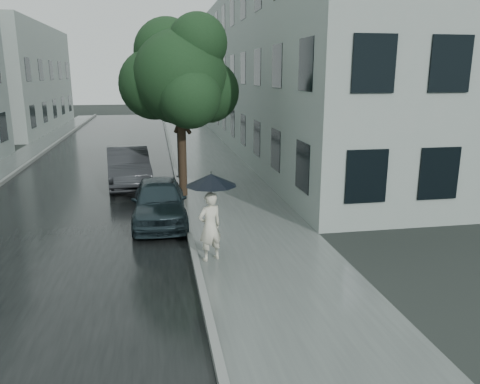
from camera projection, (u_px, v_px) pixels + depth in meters
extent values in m
plane|color=black|center=(261.00, 259.00, 11.29)|extent=(120.00, 120.00, 0.00)
cube|color=slate|center=(212.00, 165.00, 22.77)|extent=(3.50, 60.00, 0.01)
cube|color=slate|center=(174.00, 165.00, 22.44)|extent=(0.15, 60.00, 0.15)
cube|color=black|center=(98.00, 169.00, 21.85)|extent=(6.85, 60.00, 0.00)
cube|color=slate|center=(19.00, 170.00, 21.23)|extent=(0.15, 60.00, 0.15)
cube|color=gray|center=(278.00, 71.00, 29.72)|extent=(7.00, 36.00, 9.00)
cube|color=black|center=(224.00, 71.00, 29.12)|extent=(0.08, 32.40, 7.20)
cube|color=gray|center=(5.00, 78.00, 36.53)|extent=(7.00, 18.00, 8.00)
cube|color=black|center=(52.00, 78.00, 37.13)|extent=(0.08, 16.20, 6.40)
imported|color=beige|center=(210.00, 226.00, 11.03)|extent=(0.72, 0.62, 1.67)
cylinder|color=black|center=(212.00, 203.00, 10.92)|extent=(0.02, 0.02, 0.82)
cone|color=black|center=(211.00, 180.00, 10.79)|extent=(1.31, 1.31, 0.28)
cylinder|color=black|center=(211.00, 173.00, 10.75)|extent=(0.02, 0.02, 0.08)
cylinder|color=black|center=(212.00, 221.00, 11.03)|extent=(0.03, 0.03, 0.06)
cylinder|color=#332619|center=(182.00, 155.00, 16.86)|extent=(0.30, 0.30, 2.97)
sphere|color=#1B3C1D|center=(180.00, 77.00, 16.18)|extent=(3.26, 3.26, 3.26)
sphere|color=#1B3C1D|center=(208.00, 91.00, 16.84)|extent=(2.25, 2.25, 2.25)
sphere|color=#1B3C1D|center=(154.00, 84.00, 16.57)|extent=(2.51, 2.51, 2.51)
sphere|color=#1B3C1D|center=(189.00, 97.00, 15.54)|extent=(2.12, 2.12, 2.12)
sphere|color=#1B3C1D|center=(167.00, 52.00, 16.62)|extent=(2.38, 2.38, 2.38)
sphere|color=#1B3C1D|center=(198.00, 43.00, 15.78)|extent=(2.02, 2.02, 2.02)
cylinder|color=black|center=(178.00, 119.00, 18.99)|extent=(0.12, 0.12, 5.13)
cylinder|color=black|center=(180.00, 178.00, 19.60)|extent=(0.28, 0.28, 0.20)
cylinder|color=black|center=(169.00, 53.00, 18.36)|extent=(0.51, 0.18, 0.08)
sphere|color=silver|center=(162.00, 54.00, 18.38)|extent=(0.32, 0.32, 0.32)
imported|color=#1B292E|center=(159.00, 201.00, 13.90)|extent=(1.59, 3.91, 1.33)
imported|color=#27292D|center=(128.00, 167.00, 18.61)|extent=(2.00, 4.66, 1.49)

